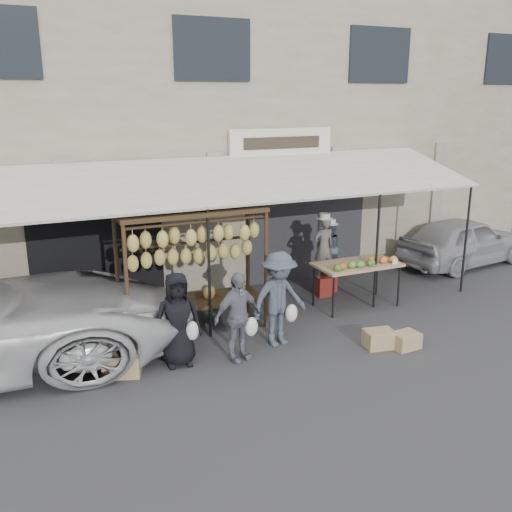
# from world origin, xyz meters

# --- Properties ---
(ground_plane) EXTENTS (90.00, 90.00, 0.00)m
(ground_plane) POSITION_xyz_m (0.00, 0.00, 0.00)
(ground_plane) COLOR #2D2D30
(shophouse) EXTENTS (24.00, 6.15, 7.30)m
(shophouse) POSITION_xyz_m (-0.00, 6.50, 3.65)
(shophouse) COLOR tan
(shophouse) RESTS_ON ground_plane
(awning) EXTENTS (10.00, 2.35, 2.92)m
(awning) POSITION_xyz_m (0.01, 2.28, 2.57)
(awning) COLOR silver
(awning) RESTS_ON ground_plane
(banana_rack) EXTENTS (2.60, 0.90, 2.24)m
(banana_rack) POSITION_xyz_m (-1.17, 1.47, 1.57)
(banana_rack) COLOR #352615
(banana_rack) RESTS_ON ground_plane
(produce_table) EXTENTS (1.70, 0.90, 1.04)m
(produce_table) POSITION_xyz_m (2.21, 1.31, 0.88)
(produce_table) COLOR tan
(produce_table) RESTS_ON ground_plane
(vendor_left) EXTENTS (0.48, 0.32, 1.30)m
(vendor_left) POSITION_xyz_m (1.91, 2.18, 1.07)
(vendor_left) COLOR #5A5751
(vendor_left) RESTS_ON stool_left
(vendor_right) EXTENTS (0.63, 0.54, 1.12)m
(vendor_right) POSITION_xyz_m (2.17, 2.38, 0.98)
(vendor_right) COLOR #414A5A
(vendor_right) RESTS_ON stool_right
(customer_left) EXTENTS (0.78, 0.54, 1.52)m
(customer_left) POSITION_xyz_m (-1.83, 0.33, 0.76)
(customer_left) COLOR black
(customer_left) RESTS_ON ground_plane
(customer_mid) EXTENTS (0.93, 0.56, 1.47)m
(customer_mid) POSITION_xyz_m (-0.92, 0.09, 0.74)
(customer_mid) COLOR slate
(customer_mid) RESTS_ON ground_plane
(customer_right) EXTENTS (1.14, 0.77, 1.64)m
(customer_right) POSITION_xyz_m (-0.05, 0.35, 0.82)
(customer_right) COLOR #3E4653
(customer_right) RESTS_ON ground_plane
(stool_left) EXTENTS (0.30, 0.30, 0.42)m
(stool_left) POSITION_xyz_m (1.91, 2.18, 0.21)
(stool_left) COLOR maroon
(stool_left) RESTS_ON ground_plane
(stool_right) EXTENTS (0.32, 0.32, 0.42)m
(stool_right) POSITION_xyz_m (2.17, 2.38, 0.21)
(stool_right) COLOR maroon
(stool_right) RESTS_ON ground_plane
(crate_near_a) EXTENTS (0.55, 0.45, 0.29)m
(crate_near_a) POSITION_xyz_m (1.45, -0.46, 0.15)
(crate_near_a) COLOR tan
(crate_near_a) RESTS_ON ground_plane
(crate_near_b) EXTENTS (0.47, 0.37, 0.27)m
(crate_near_b) POSITION_xyz_m (1.84, -0.67, 0.14)
(crate_near_b) COLOR tan
(crate_near_b) RESTS_ON ground_plane
(crate_far) EXTENTS (0.66, 0.58, 0.33)m
(crate_far) POSITION_xyz_m (-2.72, 0.36, 0.17)
(crate_far) COLOR tan
(crate_far) RESTS_ON ground_plane
(sedan) EXTENTS (3.80, 1.92, 1.24)m
(sedan) POSITION_xyz_m (6.32, 2.71, 0.62)
(sedan) COLOR #A4A4A9
(sedan) RESTS_ON ground_plane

